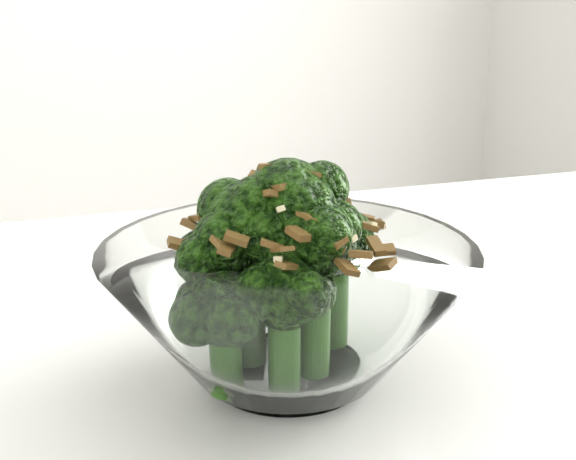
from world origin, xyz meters
TOP-DOWN VIEW (x-y plane):
  - broccoli_dish at (-0.26, 0.16)m, footprint 0.19×0.19m

SIDE VIEW (x-z plane):
  - broccoli_dish at x=-0.26m, z-range 0.74..0.85m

